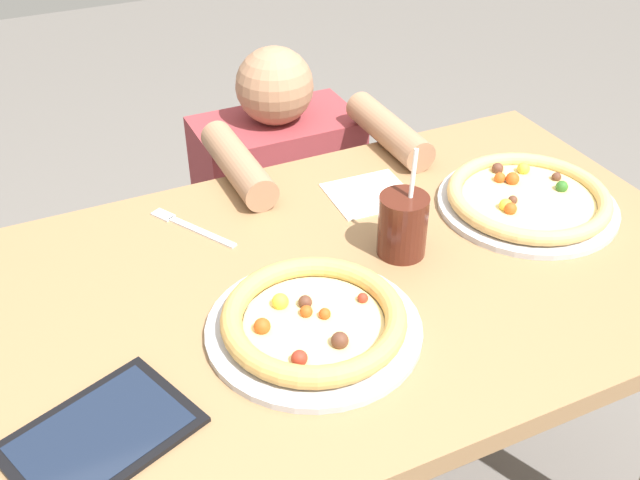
# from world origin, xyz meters

# --- Properties ---
(dining_table) EXTENTS (1.28, 0.80, 0.75)m
(dining_table) POSITION_xyz_m (0.00, 0.00, 0.63)
(dining_table) COLOR #936D47
(dining_table) RESTS_ON ground
(pizza_near) EXTENTS (0.34, 0.34, 0.05)m
(pizza_near) POSITION_xyz_m (-0.14, -0.11, 0.77)
(pizza_near) COLOR #B7B7BC
(pizza_near) RESTS_ON dining_table
(pizza_far) EXTENTS (0.35, 0.35, 0.04)m
(pizza_far) POSITION_xyz_m (0.39, 0.04, 0.77)
(pizza_far) COLOR #B7B7BC
(pizza_far) RESTS_ON dining_table
(drink_cup_colored) EXTENTS (0.09, 0.09, 0.20)m
(drink_cup_colored) POSITION_xyz_m (0.09, 0.01, 0.81)
(drink_cup_colored) COLOR #4C1E14
(drink_cup_colored) RESTS_ON dining_table
(paper_napkin) EXTENTS (0.17, 0.15, 0.00)m
(paper_napkin) POSITION_xyz_m (0.13, 0.21, 0.75)
(paper_napkin) COLOR white
(paper_napkin) RESTS_ON dining_table
(fork) EXTENTS (0.12, 0.18, 0.00)m
(fork) POSITION_xyz_m (-0.23, 0.25, 0.75)
(fork) COLOR silver
(fork) RESTS_ON dining_table
(tablet) EXTENTS (0.28, 0.24, 0.01)m
(tablet) POSITION_xyz_m (-0.48, -0.18, 0.75)
(tablet) COLOR black
(tablet) RESTS_ON dining_table
(diner_seated) EXTENTS (0.43, 0.53, 0.92)m
(diner_seated) POSITION_xyz_m (0.09, 0.60, 0.41)
(diner_seated) COLOR #333847
(diner_seated) RESTS_ON ground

